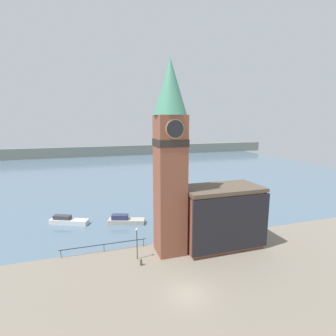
{
  "coord_description": "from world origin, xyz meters",
  "views": [
    {
      "loc": [
        -9.21,
        -22.37,
        17.48
      ],
      "look_at": [
        0.06,
        6.77,
        11.97
      ],
      "focal_mm": 28.0,
      "sensor_mm": 36.0,
      "label": 1
    }
  ],
  "objects_px": {
    "boat_near": "(125,220)",
    "mooring_bollard_near": "(141,262)",
    "boat_far": "(68,221)",
    "clock_tower": "(170,154)",
    "mooring_bollard_far": "(158,249)",
    "pier_building": "(221,216)",
    "lamp_post": "(137,238)"
  },
  "relations": [
    {
      "from": "boat_far",
      "to": "mooring_bollard_far",
      "type": "xyz_separation_m",
      "value": [
        12.14,
        -14.13,
        -0.18
      ]
    },
    {
      "from": "boat_near",
      "to": "lamp_post",
      "type": "distance_m",
      "value": 12.54
    },
    {
      "from": "clock_tower",
      "to": "pier_building",
      "type": "height_order",
      "value": "clock_tower"
    },
    {
      "from": "pier_building",
      "to": "boat_far",
      "type": "height_order",
      "value": "pier_building"
    },
    {
      "from": "boat_far",
      "to": "mooring_bollard_near",
      "type": "relative_size",
      "value": 8.08
    },
    {
      "from": "clock_tower",
      "to": "pier_building",
      "type": "bearing_deg",
      "value": -3.19
    },
    {
      "from": "mooring_bollard_far",
      "to": "lamp_post",
      "type": "xyz_separation_m",
      "value": [
        -2.97,
        -0.98,
        2.51
      ]
    },
    {
      "from": "boat_near",
      "to": "mooring_bollard_near",
      "type": "distance_m",
      "value": 13.97
    },
    {
      "from": "clock_tower",
      "to": "mooring_bollard_far",
      "type": "height_order",
      "value": "clock_tower"
    },
    {
      "from": "clock_tower",
      "to": "boat_far",
      "type": "distance_m",
      "value": 23.73
    },
    {
      "from": "boat_far",
      "to": "mooring_bollard_near",
      "type": "distance_m",
      "value": 19.17
    },
    {
      "from": "pier_building",
      "to": "mooring_bollard_far",
      "type": "relative_size",
      "value": 16.02
    },
    {
      "from": "pier_building",
      "to": "mooring_bollard_far",
      "type": "height_order",
      "value": "pier_building"
    },
    {
      "from": "clock_tower",
      "to": "mooring_bollard_near",
      "type": "bearing_deg",
      "value": -153.59
    },
    {
      "from": "pier_building",
      "to": "boat_near",
      "type": "distance_m",
      "value": 17.35
    },
    {
      "from": "mooring_bollard_near",
      "to": "mooring_bollard_far",
      "type": "distance_m",
      "value": 3.87
    },
    {
      "from": "lamp_post",
      "to": "mooring_bollard_far",
      "type": "bearing_deg",
      "value": 18.23
    },
    {
      "from": "clock_tower",
      "to": "boat_near",
      "type": "distance_m",
      "value": 17.84
    },
    {
      "from": "clock_tower",
      "to": "lamp_post",
      "type": "relative_size",
      "value": 5.99
    },
    {
      "from": "boat_far",
      "to": "mooring_bollard_far",
      "type": "distance_m",
      "value": 18.63
    },
    {
      "from": "clock_tower",
      "to": "boat_near",
      "type": "xyz_separation_m",
      "value": [
        -4.38,
        11.74,
        -12.7
      ]
    },
    {
      "from": "pier_building",
      "to": "lamp_post",
      "type": "bearing_deg",
      "value": -179.25
    },
    {
      "from": "pier_building",
      "to": "mooring_bollard_near",
      "type": "height_order",
      "value": "pier_building"
    },
    {
      "from": "clock_tower",
      "to": "boat_far",
      "type": "height_order",
      "value": "clock_tower"
    },
    {
      "from": "boat_far",
      "to": "lamp_post",
      "type": "height_order",
      "value": "lamp_post"
    },
    {
      "from": "clock_tower",
      "to": "mooring_bollard_far",
      "type": "xyz_separation_m",
      "value": [
        -1.65,
        0.4,
        -12.9
      ]
    },
    {
      "from": "clock_tower",
      "to": "mooring_bollard_far",
      "type": "bearing_deg",
      "value": 166.22
    },
    {
      "from": "boat_far",
      "to": "mooring_bollard_near",
      "type": "xyz_separation_m",
      "value": [
        9.31,
        -16.76,
        -0.11
      ]
    },
    {
      "from": "boat_near",
      "to": "boat_far",
      "type": "height_order",
      "value": "boat_near"
    },
    {
      "from": "clock_tower",
      "to": "lamp_post",
      "type": "bearing_deg",
      "value": -172.93
    },
    {
      "from": "boat_near",
      "to": "mooring_bollard_near",
      "type": "xyz_separation_m",
      "value": [
        -0.1,
        -13.97,
        -0.13
      ]
    },
    {
      "from": "pier_building",
      "to": "lamp_post",
      "type": "height_order",
      "value": "pier_building"
    }
  ]
}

